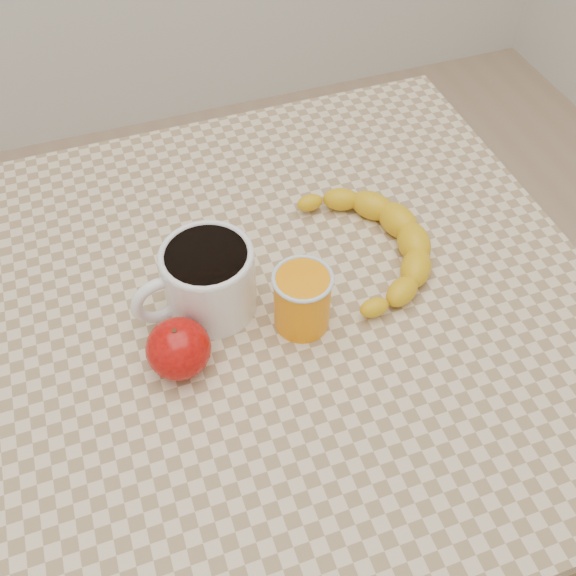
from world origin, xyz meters
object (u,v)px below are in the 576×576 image
object	(u,v)px
table	(288,337)
banana	(370,244)
orange_juice_glass	(302,299)
coffee_mug	(207,278)
apple	(178,349)

from	to	relation	value
table	banana	xyz separation A→B (m)	(0.13, 0.03, 0.11)
orange_juice_glass	banana	xyz separation A→B (m)	(0.12, 0.07, -0.02)
coffee_mug	banana	world-z (taller)	coffee_mug
coffee_mug	table	bearing A→B (deg)	-12.88
coffee_mug	banana	size ratio (longest dim) A/B	0.56
orange_juice_glass	apple	world-z (taller)	orange_juice_glass
coffee_mug	apple	world-z (taller)	coffee_mug
banana	orange_juice_glass	bearing A→B (deg)	-141.36
table	coffee_mug	bearing A→B (deg)	167.12
table	banana	size ratio (longest dim) A/B	2.74
coffee_mug	orange_juice_glass	distance (m)	0.12
orange_juice_glass	banana	distance (m)	0.15
coffee_mug	banana	distance (m)	0.23
table	coffee_mug	world-z (taller)	coffee_mug
table	orange_juice_glass	size ratio (longest dim) A/B	9.44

